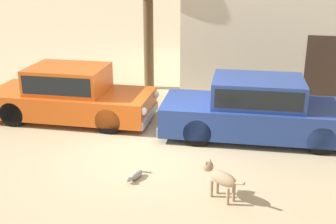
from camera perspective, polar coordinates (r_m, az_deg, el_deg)
name	(u,v)px	position (r m, az deg, el deg)	size (l,w,h in m)	color
ground_plane	(149,151)	(9.91, -2.47, -5.10)	(80.00, 80.00, 0.00)	tan
parked_sedan_nearest	(70,94)	(11.87, -12.75, 2.36)	(4.54, 1.96, 1.46)	#D15619
parked_sedan_second	(258,109)	(10.63, 11.75, 0.45)	(4.86, 2.10, 1.48)	navy
stray_dog_spotted	(220,177)	(7.95, 6.86, -8.50)	(0.88, 0.60, 0.66)	#997F60
stray_cat	(135,176)	(8.69, -4.36, -8.37)	(0.35, 0.60, 0.16)	gray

